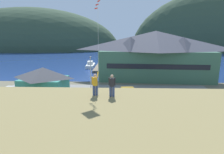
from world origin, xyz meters
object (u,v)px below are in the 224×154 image
at_px(harbor_lodge, 155,54).
at_px(person_kite_flyer, 95,84).
at_px(parked_car_mid_row_center, 131,107).
at_px(person_companion, 112,85).
at_px(parked_car_front_row_silver, 11,92).
at_px(parked_car_back_row_left, 22,106).
at_px(wharf_dock, 101,67).
at_px(storage_shed_waterside, 120,69).
at_px(moored_boat_wharfside, 90,65).
at_px(parking_light_pole, 91,71).
at_px(parked_car_mid_row_far, 127,93).
at_px(storage_shed_near_lot, 44,82).
at_px(parked_car_mid_row_near, 167,110).

xyz_separation_m(harbor_lodge, person_kite_flyer, (-10.44, -30.71, 0.69)).
height_order(parked_car_mid_row_center, person_companion, person_companion).
relative_size(parked_car_front_row_silver, person_companion, 2.48).
bearing_deg(parked_car_mid_row_center, parked_car_back_row_left, -179.08).
distance_m(wharf_dock, parked_car_back_row_left, 35.99).
xyz_separation_m(harbor_lodge, storage_shed_waterside, (-8.26, -0.26, -3.70)).
bearing_deg(parked_car_back_row_left, person_kite_flyer, -39.43).
bearing_deg(wharf_dock, moored_boat_wharfside, 150.40).
xyz_separation_m(parked_car_mid_row_center, parking_light_pole, (-6.88, 10.32, 2.82)).
distance_m(wharf_dock, parked_car_mid_row_far, 29.56).
xyz_separation_m(harbor_lodge, parking_light_pole, (-13.80, -10.99, -2.18)).
xyz_separation_m(moored_boat_wharfside, parking_light_pole, (4.12, -26.71, 3.17)).
height_order(storage_shed_near_lot, parked_car_mid_row_near, storage_shed_near_lot).
distance_m(parked_car_mid_row_center, person_kite_flyer, 11.54).
relative_size(parked_car_front_row_silver, parked_car_back_row_left, 1.02).
distance_m(parked_car_front_row_silver, parked_car_mid_row_far, 19.69).
relative_size(person_kite_flyer, person_companion, 1.07).
bearing_deg(person_kite_flyer, parking_light_pole, 99.67).
bearing_deg(storage_shed_near_lot, person_companion, -53.42).
height_order(parked_car_mid_row_far, parking_light_pole, parking_light_pole).
height_order(harbor_lodge, storage_shed_near_lot, harbor_lodge).
height_order(parked_car_mid_row_far, person_companion, person_companion).
distance_m(harbor_lodge, parked_car_front_row_silver, 31.27).
distance_m(wharf_dock, parked_car_mid_row_center, 35.82).
bearing_deg(person_companion, parked_car_back_row_left, 143.04).
xyz_separation_m(harbor_lodge, person_companion, (-9.10, -30.94, 0.68)).
xyz_separation_m(storage_shed_waterside, parked_car_mid_row_far, (1.06, -14.69, -1.30)).
bearing_deg(moored_boat_wharfside, parked_car_front_row_silver, -106.20).
relative_size(harbor_lodge, person_companion, 16.05).
bearing_deg(parked_car_mid_row_center, parking_light_pole, 123.69).
xyz_separation_m(wharf_dock, parked_car_mid_row_center, (7.46, -35.02, 0.71)).
bearing_deg(storage_shed_waterside, person_kite_flyer, -94.09).
distance_m(moored_boat_wharfside, person_kite_flyer, 47.42).
xyz_separation_m(parked_car_mid_row_center, person_companion, (-2.18, -9.63, 5.68)).
xyz_separation_m(parking_light_pole, person_kite_flyer, (3.36, -19.72, 2.87)).
xyz_separation_m(storage_shed_near_lot, person_companion, (12.21, -16.45, 4.05)).
distance_m(harbor_lodge, storage_shed_waterside, 9.05).
height_order(harbor_lodge, parked_car_mid_row_near, harbor_lodge).
xyz_separation_m(parked_car_mid_row_center, parked_car_back_row_left, (-14.67, -0.23, 0.00)).
relative_size(storage_shed_near_lot, moored_boat_wharfside, 1.09).
bearing_deg(parked_car_mid_row_near, storage_shed_near_lot, 158.16).
relative_size(storage_shed_waterside, parked_car_mid_row_far, 1.43).
distance_m(wharf_dock, parked_car_mid_row_near, 37.80).
bearing_deg(moored_boat_wharfside, parked_car_mid_row_far, -70.75).
height_order(moored_boat_wharfside, parked_car_back_row_left, moored_boat_wharfside).
xyz_separation_m(parked_car_front_row_silver, parked_car_mid_row_far, (19.69, 0.21, 0.00)).
height_order(storage_shed_waterside, parked_car_front_row_silver, storage_shed_waterside).
xyz_separation_m(parked_car_mid_row_near, parking_light_pole, (-11.48, 11.11, 2.82)).
bearing_deg(parked_car_front_row_silver, wharf_dock, 66.58).
bearing_deg(parked_car_front_row_silver, storage_shed_waterside, 38.66).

